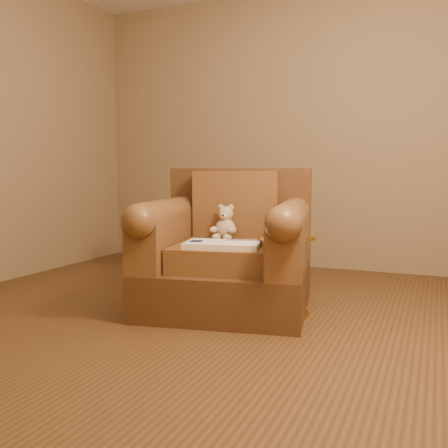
% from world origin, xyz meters
% --- Properties ---
extents(floor, '(4.00, 4.00, 0.00)m').
position_xyz_m(floor, '(0.00, 0.00, 0.00)').
color(floor, brown).
rests_on(floor, ground).
extents(room, '(4.02, 4.02, 2.71)m').
position_xyz_m(room, '(0.00, 0.00, 1.71)').
color(room, '#8E7857').
rests_on(room, ground).
extents(armchair, '(1.24, 1.20, 0.97)m').
position_xyz_m(armchair, '(0.11, 0.30, 0.37)').
color(armchair, '#4D3119').
rests_on(armchair, floor).
extents(teddy_bear, '(0.18, 0.21, 0.25)m').
position_xyz_m(teddy_bear, '(0.05, 0.38, 0.56)').
color(teddy_bear, tan).
rests_on(teddy_bear, armchair).
extents(guidebook, '(0.52, 0.38, 0.04)m').
position_xyz_m(guidebook, '(0.19, 0.01, 0.48)').
color(guidebook, beige).
rests_on(guidebook, armchair).
extents(side_table, '(0.38, 0.38, 0.53)m').
position_xyz_m(side_table, '(0.54, 0.26, 0.28)').
color(side_table, gold).
rests_on(side_table, floor).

